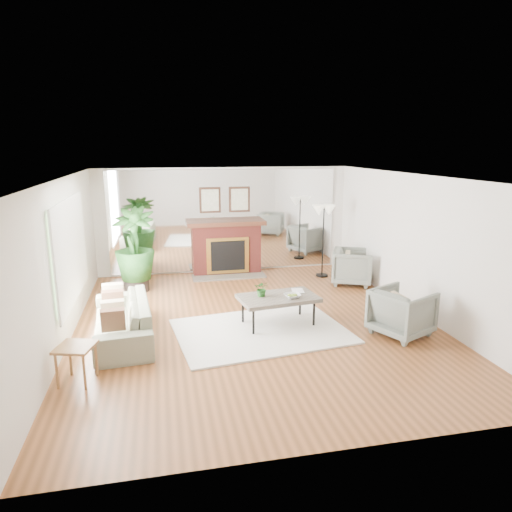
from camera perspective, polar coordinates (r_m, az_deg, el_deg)
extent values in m
plane|color=brown|center=(7.97, -0.18, -8.38)|extent=(7.00, 7.00, 0.00)
cube|color=silver|center=(7.59, -22.88, -0.70)|extent=(0.02, 7.00, 2.50)
cube|color=silver|center=(8.70, 19.49, 1.31)|extent=(0.02, 7.00, 2.50)
cube|color=silver|center=(10.97, -3.92, 4.47)|extent=(6.00, 0.02, 2.50)
cube|color=silver|center=(10.95, -3.90, 4.45)|extent=(5.40, 0.04, 2.40)
cube|color=#B2E09E|center=(7.94, -22.22, 0.71)|extent=(0.04, 2.40, 1.50)
cube|color=maroon|center=(10.89, -3.71, 0.92)|extent=(1.60, 0.40, 1.20)
cube|color=gold|center=(10.71, -3.54, 0.05)|extent=(1.00, 0.04, 0.85)
cube|color=black|center=(10.69, -3.52, 0.02)|extent=(0.80, 0.04, 0.70)
cube|color=#60584C|center=(10.70, -3.39, -2.54)|extent=(1.70, 0.55, 0.03)
cube|color=#4A2517|center=(10.75, -3.74, 4.12)|extent=(1.85, 0.46, 0.10)
cube|color=black|center=(10.80, -5.77, 6.96)|extent=(0.50, 0.04, 0.60)
cube|color=black|center=(10.90, -2.08, 7.08)|extent=(0.50, 0.04, 0.60)
cube|color=beige|center=(7.61, 0.63, -9.36)|extent=(2.95, 2.28, 0.03)
cube|color=#60584C|center=(7.73, 2.80, -5.28)|extent=(1.39, 0.93, 0.06)
cylinder|color=black|center=(7.39, -0.32, -8.29)|extent=(0.04, 0.04, 0.45)
cylinder|color=black|center=(7.80, 7.25, -7.21)|extent=(0.04, 0.04, 0.45)
cylinder|color=black|center=(7.87, -1.65, -6.91)|extent=(0.04, 0.04, 0.45)
cylinder|color=black|center=(8.25, 5.53, -5.98)|extent=(0.04, 0.04, 0.45)
imported|color=gray|center=(7.59, -16.40, -7.59)|extent=(1.02, 2.19, 0.62)
imported|color=slate|center=(10.30, 11.99, -1.31)|extent=(1.13, 1.12, 0.78)
imported|color=slate|center=(7.75, 17.76, -6.70)|extent=(1.11, 1.09, 0.76)
cube|color=#99653D|center=(6.35, -21.66, -10.52)|extent=(0.56, 0.56, 0.04)
cylinder|color=#99653D|center=(6.39, -23.65, -13.04)|extent=(0.04, 0.04, 0.48)
cylinder|color=#99653D|center=(6.23, -20.67, -13.43)|extent=(0.04, 0.04, 0.48)
cylinder|color=#99653D|center=(6.67, -22.21, -11.74)|extent=(0.04, 0.04, 0.48)
cylinder|color=#99653D|center=(6.52, -19.33, -12.07)|extent=(0.04, 0.04, 0.48)
cylinder|color=black|center=(9.95, -14.70, -3.21)|extent=(0.51, 0.51, 0.37)
imported|color=#2C6424|center=(9.75, -14.99, 1.46)|extent=(0.97, 0.97, 1.51)
cylinder|color=black|center=(10.86, 8.22, -2.39)|extent=(0.28, 0.28, 0.04)
cylinder|color=black|center=(10.67, 8.36, 1.69)|extent=(0.03, 0.03, 1.62)
cone|color=beige|center=(10.50, 7.88, 5.72)|extent=(0.30, 0.30, 0.22)
cone|color=beige|center=(10.58, 9.13, 5.73)|extent=(0.30, 0.30, 0.22)
imported|color=#2C6424|center=(7.66, 0.75, -4.09)|extent=(0.30, 0.27, 0.27)
imported|color=#99653D|center=(7.64, 4.57, -4.99)|extent=(0.30, 0.30, 0.07)
imported|color=#99653D|center=(7.96, 4.57, -4.41)|extent=(0.23, 0.29, 0.02)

